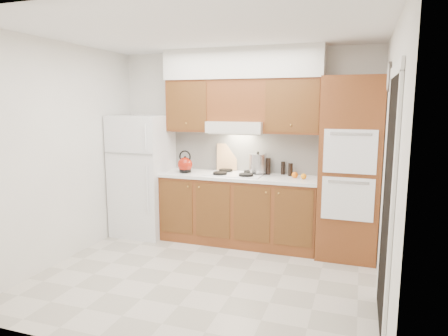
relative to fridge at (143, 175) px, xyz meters
name	(u,v)px	position (x,y,z in m)	size (l,w,h in m)	color
floor	(205,277)	(1.41, -1.14, -0.86)	(3.60, 3.60, 0.00)	beige
ceiling	(203,31)	(1.41, -1.14, 1.74)	(3.60, 3.60, 0.00)	white
wall_back	(244,146)	(1.41, 0.36, 0.44)	(3.60, 0.02, 2.60)	white
wall_left	(64,153)	(-0.40, -1.14, 0.44)	(0.02, 3.00, 2.60)	white
wall_right	(389,169)	(3.21, -1.14, 0.44)	(0.02, 3.00, 2.60)	white
fridge	(143,175)	(0.00, 0.00, 0.00)	(0.75, 0.72, 1.72)	white
base_cabinets	(239,210)	(1.43, 0.06, -0.41)	(2.11, 0.60, 0.90)	brown
countertop	(239,176)	(1.43, 0.05, 0.06)	(2.13, 0.62, 0.04)	white
backsplash	(245,152)	(1.43, 0.34, 0.36)	(2.11, 0.03, 0.56)	white
oven_cabinet	(350,169)	(2.85, 0.03, 0.24)	(0.70, 0.65, 2.20)	brown
upper_cab_left	(191,106)	(0.69, 0.19, 0.99)	(0.63, 0.33, 0.70)	brown
upper_cab_right	(294,106)	(2.12, 0.19, 0.99)	(0.73, 0.33, 0.70)	brown
range_hood	(237,127)	(1.38, 0.13, 0.71)	(0.75, 0.45, 0.15)	silver
upper_cab_over_hood	(239,100)	(1.38, 0.19, 1.06)	(0.75, 0.33, 0.55)	brown
soffit	(242,64)	(1.43, 0.18, 1.54)	(2.13, 0.36, 0.40)	silver
cooktop	(236,174)	(1.38, 0.07, 0.09)	(0.74, 0.50, 0.01)	white
doorway	(388,205)	(3.19, -1.49, 0.19)	(0.02, 0.90, 2.10)	black
wall_clock	(389,77)	(3.19, -0.59, 1.29)	(0.30, 0.30, 0.02)	#3F3833
kettle	(185,165)	(0.68, -0.02, 0.19)	(0.20, 0.20, 0.20)	maroon
cutting_board	(227,157)	(1.18, 0.30, 0.28)	(0.28, 0.02, 0.38)	tan
stock_pot	(258,163)	(1.66, 0.17, 0.23)	(0.23, 0.23, 0.24)	#B0AFB4
condiment_a	(268,166)	(1.79, 0.22, 0.19)	(0.06, 0.06, 0.22)	black
condiment_b	(283,168)	(1.98, 0.28, 0.17)	(0.05, 0.05, 0.17)	black
condiment_c	(290,170)	(2.10, 0.19, 0.17)	(0.06, 0.06, 0.17)	black
orange_near	(304,176)	(2.30, 0.02, 0.12)	(0.07, 0.07, 0.07)	#FF9A0D
orange_far	(295,175)	(2.18, 0.07, 0.12)	(0.08, 0.08, 0.08)	#F0500C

